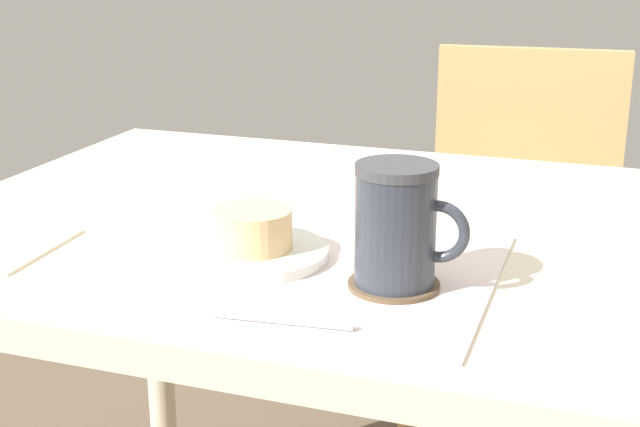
{
  "coord_description": "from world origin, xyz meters",
  "views": [
    {
      "loc": [
        0.31,
        -1.0,
        1.08
      ],
      "look_at": [
        0.01,
        -0.13,
        0.79
      ],
      "focal_mm": 50.0,
      "sensor_mm": 36.0,
      "label": 1
    }
  ],
  "objects_px": {
    "wooden_chair": "(519,240)",
    "coffee_mug": "(398,225)",
    "dining_table": "(348,288)",
    "pastry": "(253,229)",
    "pastry_plate": "(253,253)"
  },
  "relations": [
    {
      "from": "wooden_chair",
      "to": "coffee_mug",
      "type": "xyz_separation_m",
      "value": [
        -0.02,
        -0.94,
        0.33
      ]
    },
    {
      "from": "dining_table",
      "to": "wooden_chair",
      "type": "relative_size",
      "value": 1.24
    },
    {
      "from": "dining_table",
      "to": "wooden_chair",
      "type": "bearing_deg",
      "value": 79.95
    },
    {
      "from": "coffee_mug",
      "to": "dining_table",
      "type": "bearing_deg",
      "value": 119.32
    },
    {
      "from": "dining_table",
      "to": "pastry",
      "type": "distance_m",
      "value": 0.22
    },
    {
      "from": "coffee_mug",
      "to": "pastry",
      "type": "bearing_deg",
      "value": 170.21
    },
    {
      "from": "wooden_chair",
      "to": "coffee_mug",
      "type": "distance_m",
      "value": 1.0
    },
    {
      "from": "pastry",
      "to": "dining_table",
      "type": "bearing_deg",
      "value": 71.58
    },
    {
      "from": "pastry",
      "to": "coffee_mug",
      "type": "relative_size",
      "value": 0.7
    },
    {
      "from": "pastry",
      "to": "coffee_mug",
      "type": "xyz_separation_m",
      "value": [
        0.17,
        -0.03,
        0.03
      ]
    },
    {
      "from": "pastry_plate",
      "to": "pastry",
      "type": "relative_size",
      "value": 1.92
    },
    {
      "from": "wooden_chair",
      "to": "coffee_mug",
      "type": "bearing_deg",
      "value": 85.02
    },
    {
      "from": "pastry_plate",
      "to": "pastry",
      "type": "xyz_separation_m",
      "value": [
        0.0,
        0.0,
        0.03
      ]
    },
    {
      "from": "dining_table",
      "to": "wooden_chair",
      "type": "height_order",
      "value": "wooden_chair"
    },
    {
      "from": "pastry_plate",
      "to": "wooden_chair",
      "type": "bearing_deg",
      "value": 78.36
    }
  ]
}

